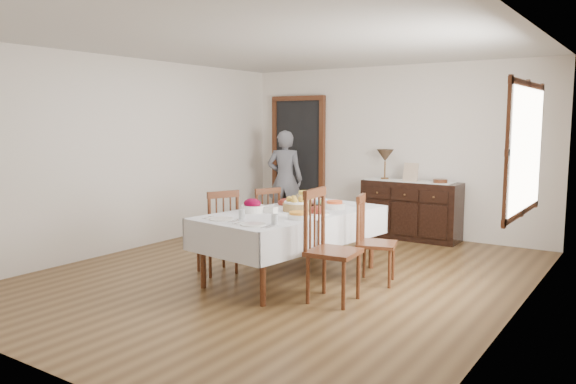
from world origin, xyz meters
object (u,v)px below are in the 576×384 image
Objects in this scene: table_lamp at (385,156)px; person at (285,176)px; dining_table at (293,220)px; sideboard at (411,210)px; chair_left_near at (219,231)px; chair_left_far at (263,222)px; chair_right_near at (328,245)px; chair_right_far at (372,239)px.

person is at bearing -168.38° from table_lamp.
sideboard reaches higher than dining_table.
chair_left_near is 1.07× the size of chair_left_far.
person reaches higher than sideboard.
chair_right_near is (1.54, -0.16, 0.06)m from chair_left_near.
chair_left_far is at bearing 92.98° from person.
sideboard is at bearing -176.41° from chair_left_near.
table_lamp is (-0.45, 0.03, 0.79)m from sideboard.
sideboard is at bearing 176.10° from chair_left_far.
person is (-0.93, 1.87, 0.39)m from chair_left_far.
chair_right_near reaches higher than chair_left_far.
table_lamp reaches higher than chair_right_far.
chair_left_near is at bearing 24.99° from chair_left_far.
chair_left_near reaches higher than chair_left_far.
dining_table is 5.05× the size of table_lamp.
chair_left_far is 0.95× the size of chair_right_far.
table_lamp reaches higher than chair_left_far.
person is (-2.49, 2.92, 0.30)m from chair_right_near.
chair_left_far is 0.83× the size of chair_right_near.
chair_left_far is 1.88m from chair_right_near.
chair_right_near is 0.76× the size of sideboard.
table_lamp is at bearing -173.72° from chair_left_far.
chair_left_near is at bearing -109.86° from sideboard.
sideboard is at bearing 164.92° from person.
chair_right_near is 1.15× the size of chair_right_far.
table_lamp is (1.62, 0.33, 0.36)m from person.
chair_left_near is 1.02× the size of chair_right_far.
person is at bearing 34.18° from chair_right_far.
chair_right_near reaches higher than chair_left_near.
chair_right_near is 3.85m from person.
sideboard is 0.84× the size of person.
chair_left_far is 2.43m from table_lamp.
chair_left_near is 0.89× the size of chair_right_near.
table_lamp reaches higher than chair_right_near.
person is at bearing -137.47° from chair_left_near.
chair_left_far is 1.99× the size of table_lamp.
chair_right_far is 2.09× the size of table_lamp.
person reaches higher than chair_left_near.
chair_left_near is 2.13× the size of table_lamp.
chair_left_near is 2.95m from person.
person is 3.72× the size of table_lamp.
table_lamp is at bearing 9.75° from chair_right_near.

